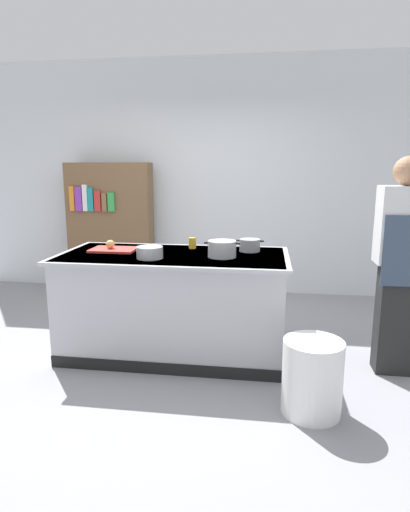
% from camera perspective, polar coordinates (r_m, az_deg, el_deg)
% --- Properties ---
extents(ground_plane, '(10.00, 10.00, 0.00)m').
position_cam_1_polar(ground_plane, '(3.99, -4.06, -12.51)').
color(ground_plane, gray).
extents(back_wall, '(6.40, 0.12, 3.00)m').
position_cam_1_polar(back_wall, '(5.72, 0.23, 10.30)').
color(back_wall, silver).
rests_on(back_wall, ground_plane).
extents(counter_island, '(1.98, 0.98, 0.90)m').
position_cam_1_polar(counter_island, '(3.83, -4.16, -6.14)').
color(counter_island, '#B7BABF').
rests_on(counter_island, ground_plane).
extents(cutting_board, '(0.40, 0.28, 0.02)m').
position_cam_1_polar(cutting_board, '(3.95, -12.04, 0.83)').
color(cutting_board, red).
rests_on(cutting_board, counter_island).
extents(onion, '(0.08, 0.08, 0.08)m').
position_cam_1_polar(onion, '(3.94, -12.48, 1.53)').
color(onion, tan).
rests_on(onion, cutting_board).
extents(stock_pot, '(0.30, 0.24, 0.14)m').
position_cam_1_polar(stock_pot, '(3.58, 2.28, 0.95)').
color(stock_pot, '#B7BABF').
rests_on(stock_pot, counter_island).
extents(sauce_pan, '(0.25, 0.18, 0.11)m').
position_cam_1_polar(sauce_pan, '(3.85, 5.97, 1.44)').
color(sauce_pan, '#99999E').
rests_on(sauce_pan, counter_island).
extents(mixing_bowl, '(0.22, 0.22, 0.10)m').
position_cam_1_polar(mixing_bowl, '(3.56, -7.37, 0.47)').
color(mixing_bowl, '#B7BABF').
rests_on(mixing_bowl, counter_island).
extents(juice_cup, '(0.07, 0.07, 0.10)m').
position_cam_1_polar(juice_cup, '(3.97, -1.69, 1.73)').
color(juice_cup, yellow).
rests_on(juice_cup, counter_island).
extents(trash_bin, '(0.40, 0.40, 0.51)m').
position_cam_1_polar(trash_bin, '(3.07, 14.06, -15.36)').
color(trash_bin, white).
rests_on(trash_bin, ground_plane).
extents(person_chef, '(0.38, 0.25, 1.72)m').
position_cam_1_polar(person_chef, '(3.67, 24.54, -0.72)').
color(person_chef, '#242424').
rests_on(person_chef, ground_plane).
extents(bookshelf, '(1.10, 0.31, 1.70)m').
position_cam_1_polar(bookshelf, '(5.78, -12.44, 3.60)').
color(bookshelf, brown).
rests_on(bookshelf, ground_plane).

